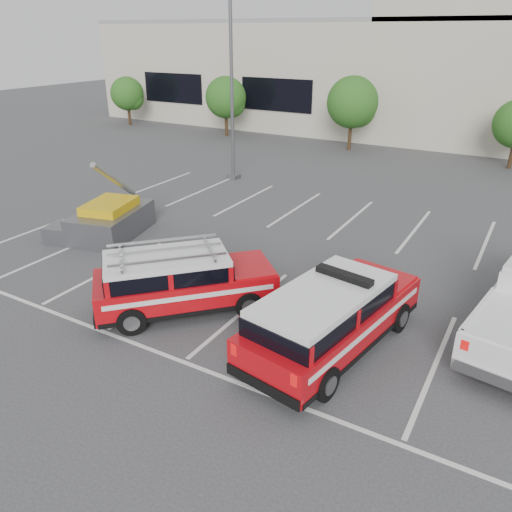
{
  "coord_description": "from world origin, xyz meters",
  "views": [
    {
      "loc": [
        6.63,
        -10.7,
        7.46
      ],
      "look_at": [
        -0.48,
        1.54,
        1.05
      ],
      "focal_mm": 35.0,
      "sensor_mm": 36.0,
      "label": 1
    }
  ],
  "objects": [
    {
      "name": "convention_building",
      "position": [
        0.18,
        31.86,
        4.72
      ],
      "size": [
        60.0,
        16.99,
        13.2
      ],
      "color": "#BCB59F",
      "rests_on": "ground"
    },
    {
      "name": "tree_mid_left",
      "position": [
        -4.91,
        22.05,
        3.04
      ],
      "size": [
        3.37,
        3.37,
        4.85
      ],
      "color": "#3F2B19",
      "rests_on": "ground"
    },
    {
      "name": "stall_markings",
      "position": [
        0.0,
        4.5,
        0.01
      ],
      "size": [
        23.0,
        15.0,
        0.01
      ],
      "primitive_type": "cube",
      "color": "silver",
      "rests_on": "ground"
    },
    {
      "name": "light_pole_left",
      "position": [
        -8.0,
        12.0,
        5.19
      ],
      "size": [
        0.9,
        0.6,
        10.24
      ],
      "color": "#59595E",
      "rests_on": "ground"
    },
    {
      "name": "ground",
      "position": [
        0.0,
        0.0,
        0.0
      ],
      "size": [
        120.0,
        120.0,
        0.0
      ],
      "primitive_type": "plane",
      "color": "#373739",
      "rests_on": "ground"
    },
    {
      "name": "utility_rig",
      "position": [
        -7.75,
        2.38,
        0.62
      ],
      "size": [
        3.23,
        4.09,
        3.12
      ],
      "rotation": [
        0.0,
        0.0,
        0.25
      ],
      "color": "#59595E",
      "rests_on": "ground"
    },
    {
      "name": "fire_chief_suv",
      "position": [
        2.88,
        -0.49,
        0.81
      ],
      "size": [
        3.01,
        5.92,
        1.99
      ],
      "rotation": [
        0.0,
        0.0,
        -0.17
      ],
      "color": "#B1080F",
      "rests_on": "ground"
    },
    {
      "name": "tree_far_left",
      "position": [
        -24.91,
        22.05,
        2.5
      ],
      "size": [
        2.77,
        2.77,
        3.99
      ],
      "color": "#3F2B19",
      "rests_on": "ground"
    },
    {
      "name": "ladder_suv",
      "position": [
        -1.58,
        -0.79,
        0.8
      ],
      "size": [
        4.94,
        5.01,
        1.99
      ],
      "rotation": [
        0.0,
        0.0,
        -0.77
      ],
      "color": "#B1080F",
      "rests_on": "ground"
    },
    {
      "name": "tree_left",
      "position": [
        -14.91,
        22.05,
        2.77
      ],
      "size": [
        3.07,
        3.07,
        4.42
      ],
      "color": "#3F2B19",
      "rests_on": "ground"
    }
  ]
}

